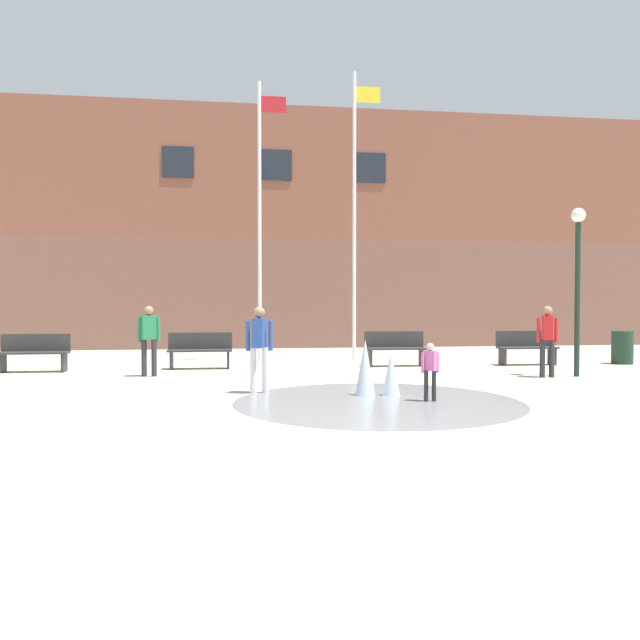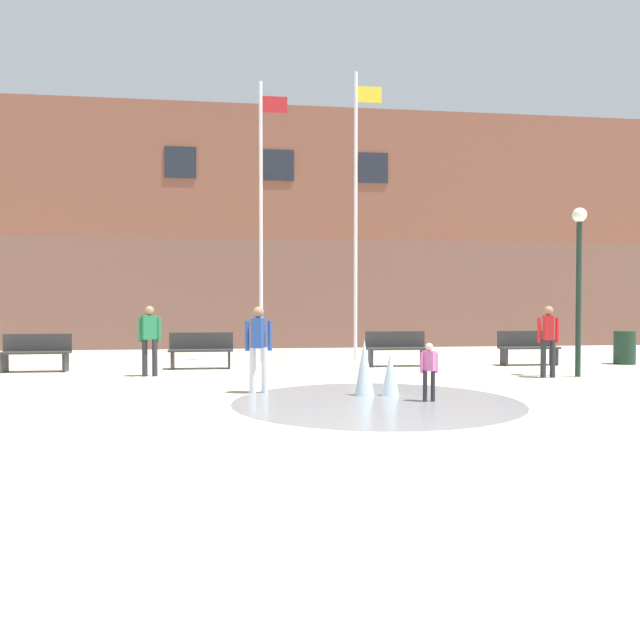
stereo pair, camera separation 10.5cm
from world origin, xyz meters
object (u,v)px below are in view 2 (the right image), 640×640
at_px(park_bench_far_right, 528,347).
at_px(adult_watching, 548,336).
at_px(lamp_post_right_lane, 579,266).
at_px(trash_can, 625,348).
at_px(park_bench_left_of_flagpoles, 201,350).
at_px(park_bench_under_right_flagpole, 396,348).
at_px(child_with_pink_shirt, 429,367).
at_px(teen_by_trashcan, 259,342).
at_px(flagpole_right, 357,208).
at_px(adult_in_red, 150,335).
at_px(flagpole_left, 262,214).
at_px(park_bench_far_left, 36,352).

xyz_separation_m(park_bench_far_right, adult_watching, (-0.85, -2.73, 0.45)).
bearing_deg(lamp_post_right_lane, trash_can, 42.25).
bearing_deg(trash_can, park_bench_left_of_flagpoles, 178.65).
bearing_deg(trash_can, park_bench_under_right_flagpole, 177.76).
height_order(child_with_pink_shirt, trash_can, child_with_pink_shirt).
relative_size(teen_by_trashcan, trash_can, 1.77).
height_order(teen_by_trashcan, flagpole_right, flagpole_right).
height_order(park_bench_left_of_flagpoles, adult_watching, adult_watching).
relative_size(adult_in_red, flagpole_left, 0.20).
bearing_deg(flagpole_right, park_bench_left_of_flagpoles, -158.19).
relative_size(park_bench_left_of_flagpoles, child_with_pink_shirt, 1.62).
height_order(park_bench_under_right_flagpole, adult_watching, adult_watching).
relative_size(teen_by_trashcan, lamp_post_right_lane, 0.42).
bearing_deg(flagpole_left, adult_watching, -36.91).
distance_m(park_bench_under_right_flagpole, lamp_post_right_lane, 4.89).
relative_size(flagpole_right, trash_can, 9.17).
bearing_deg(teen_by_trashcan, lamp_post_right_lane, 120.06).
bearing_deg(park_bench_under_right_flagpole, adult_watching, -46.69).
height_order(park_bench_left_of_flagpoles, park_bench_far_right, same).
height_order(park_bench_far_left, park_bench_left_of_flagpoles, same).
relative_size(adult_watching, flagpole_right, 0.19).
bearing_deg(flagpole_right, park_bench_under_right_flagpole, -67.15).
xyz_separation_m(teen_by_trashcan, lamp_post_right_lane, (7.20, 1.66, 1.55)).
distance_m(adult_watching, trash_can, 4.46).
xyz_separation_m(park_bench_far_left, park_bench_under_right_flagpole, (8.95, 0.19, 0.00)).
relative_size(park_bench_under_right_flagpole, flagpole_right, 0.19).
bearing_deg(adult_watching, flagpole_left, -106.48).
xyz_separation_m(park_bench_under_right_flagpole, park_bench_far_right, (3.57, -0.15, 0.00)).
bearing_deg(park_bench_far_right, lamp_post_right_lane, -92.11).
relative_size(child_with_pink_shirt, lamp_post_right_lane, 0.26).
distance_m(park_bench_far_right, flagpole_right, 6.11).
bearing_deg(adult_watching, park_bench_left_of_flagpoles, -90.08).
relative_size(adult_watching, lamp_post_right_lane, 0.42).
bearing_deg(adult_watching, adult_in_red, -78.49).
xyz_separation_m(park_bench_far_left, flagpole_left, (5.51, 1.94, 3.70)).
xyz_separation_m(adult_in_red, lamp_post_right_lane, (9.56, -1.30, 1.55)).
xyz_separation_m(park_bench_far_right, teen_by_trashcan, (-7.30, -4.31, 0.45)).
relative_size(child_with_pink_shirt, trash_can, 1.10).
bearing_deg(flagpole_left, adult_in_red, -129.22).
bearing_deg(park_bench_far_left, adult_in_red, -24.62).
height_order(park_bench_far_right, trash_can, park_bench_far_right).
bearing_deg(trash_can, flagpole_left, 168.43).
bearing_deg(trash_can, teen_by_trashcan, -157.17).
bearing_deg(flagpole_left, flagpole_right, 0.00).
relative_size(park_bench_far_right, adult_in_red, 1.01).
bearing_deg(park_bench_far_left, park_bench_far_right, 0.18).
height_order(adult_in_red, flagpole_right, flagpole_right).
xyz_separation_m(park_bench_far_right, flagpole_left, (-7.01, 1.90, 3.70)).
distance_m(adult_in_red, lamp_post_right_lane, 9.78).
distance_m(park_bench_under_right_flagpole, adult_watching, 3.99).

